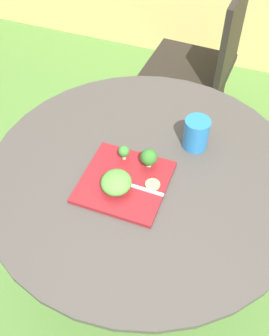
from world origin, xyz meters
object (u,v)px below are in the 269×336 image
(drinking_glass, at_px, (196,135))
(fork, at_px, (135,187))
(patio_chair, at_px, (206,58))
(salad_plate, at_px, (124,182))

(drinking_glass, relative_size, fork, 0.72)
(patio_chair, distance_m, drinking_glass, 0.88)
(fork, bearing_deg, patio_chair, 90.54)
(patio_chair, bearing_deg, drinking_glass, -80.97)
(salad_plate, relative_size, drinking_glass, 2.39)
(salad_plate, height_order, drinking_glass, drinking_glass)
(salad_plate, relative_size, fork, 1.71)
(salad_plate, xyz_separation_m, fork, (0.04, -0.01, 0.01))
(drinking_glass, height_order, fork, drinking_glass)
(patio_chair, xyz_separation_m, drinking_glass, (0.13, -0.83, 0.24))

